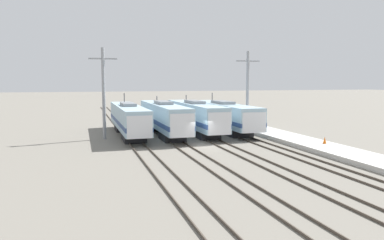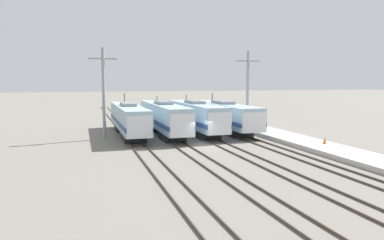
{
  "view_description": "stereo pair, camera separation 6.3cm",
  "coord_description": "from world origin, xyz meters",
  "px_view_note": "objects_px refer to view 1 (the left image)",
  "views": [
    {
      "loc": [
        -11.84,
        -36.22,
        6.66
      ],
      "look_at": [
        -0.35,
        2.32,
        2.43
      ],
      "focal_mm": 35.0,
      "sensor_mm": 36.0,
      "label": 1
    },
    {
      "loc": [
        -11.78,
        -36.24,
        6.66
      ],
      "look_at": [
        -0.35,
        2.32,
        2.43
      ],
      "focal_mm": 35.0,
      "sensor_mm": 36.0,
      "label": 2
    }
  ],
  "objects_px": {
    "catenary_tower_right": "(248,91)",
    "traffic_cone": "(325,140)",
    "locomotive_far_right": "(224,116)",
    "locomotive_far_left": "(129,119)",
    "catenary_tower_left": "(104,92)",
    "locomotive_center_left": "(164,118)",
    "locomotive_center_right": "(196,117)"
  },
  "relations": [
    {
      "from": "locomotive_far_right",
      "to": "traffic_cone",
      "type": "distance_m",
      "value": 15.49
    },
    {
      "from": "catenary_tower_left",
      "to": "locomotive_far_left",
      "type": "bearing_deg",
      "value": 29.42
    },
    {
      "from": "locomotive_center_left",
      "to": "catenary_tower_left",
      "type": "height_order",
      "value": "catenary_tower_left"
    },
    {
      "from": "locomotive_center_left",
      "to": "locomotive_center_right",
      "type": "relative_size",
      "value": 1.0
    },
    {
      "from": "locomotive_far_left",
      "to": "catenary_tower_right",
      "type": "xyz_separation_m",
      "value": [
        14.82,
        -1.69,
        3.32
      ]
    },
    {
      "from": "locomotive_far_left",
      "to": "locomotive_center_left",
      "type": "height_order",
      "value": "locomotive_far_left"
    },
    {
      "from": "locomotive_center_right",
      "to": "traffic_cone",
      "type": "distance_m",
      "value": 16.53
    },
    {
      "from": "locomotive_far_right",
      "to": "catenary_tower_left",
      "type": "relative_size",
      "value": 1.85
    },
    {
      "from": "locomotive_far_left",
      "to": "catenary_tower_left",
      "type": "height_order",
      "value": "catenary_tower_left"
    },
    {
      "from": "locomotive_center_left",
      "to": "locomotive_center_right",
      "type": "height_order",
      "value": "locomotive_center_right"
    },
    {
      "from": "locomotive_center_left",
      "to": "locomotive_far_right",
      "type": "bearing_deg",
      "value": 10.79
    },
    {
      "from": "locomotive_far_right",
      "to": "traffic_cone",
      "type": "height_order",
      "value": "locomotive_far_right"
    },
    {
      "from": "catenary_tower_left",
      "to": "catenary_tower_right",
      "type": "height_order",
      "value": "same"
    },
    {
      "from": "catenary_tower_left",
      "to": "catenary_tower_right",
      "type": "bearing_deg",
      "value": 0.0
    },
    {
      "from": "locomotive_center_left",
      "to": "traffic_cone",
      "type": "height_order",
      "value": "locomotive_center_left"
    },
    {
      "from": "locomotive_center_right",
      "to": "locomotive_far_right",
      "type": "bearing_deg",
      "value": 12.65
    },
    {
      "from": "catenary_tower_left",
      "to": "locomotive_center_left",
      "type": "bearing_deg",
      "value": 7.22
    },
    {
      "from": "locomotive_far_left",
      "to": "locomotive_center_right",
      "type": "relative_size",
      "value": 1.01
    },
    {
      "from": "locomotive_far_left",
      "to": "catenary_tower_left",
      "type": "relative_size",
      "value": 1.77
    },
    {
      "from": "locomotive_far_left",
      "to": "traffic_cone",
      "type": "relative_size",
      "value": 27.01
    },
    {
      "from": "locomotive_center_left",
      "to": "catenary_tower_right",
      "type": "xyz_separation_m",
      "value": [
        10.6,
        -0.91,
        3.24
      ]
    },
    {
      "from": "locomotive_far_left",
      "to": "locomotive_center_left",
      "type": "bearing_deg",
      "value": -10.36
    },
    {
      "from": "catenary_tower_right",
      "to": "traffic_cone",
      "type": "bearing_deg",
      "value": -76.83
    },
    {
      "from": "locomotive_center_right",
      "to": "traffic_cone",
      "type": "height_order",
      "value": "locomotive_center_right"
    },
    {
      "from": "locomotive_far_left",
      "to": "locomotive_center_right",
      "type": "xyz_separation_m",
      "value": [
        8.45,
        -0.11,
        0.08
      ]
    },
    {
      "from": "locomotive_far_left",
      "to": "locomotive_center_left",
      "type": "relative_size",
      "value": 1.01
    },
    {
      "from": "catenary_tower_left",
      "to": "catenary_tower_right",
      "type": "relative_size",
      "value": 1.0
    },
    {
      "from": "locomotive_center_left",
      "to": "catenary_tower_left",
      "type": "bearing_deg",
      "value": -172.78
    },
    {
      "from": "locomotive_far_left",
      "to": "locomotive_center_right",
      "type": "height_order",
      "value": "locomotive_far_left"
    },
    {
      "from": "catenary_tower_left",
      "to": "traffic_cone",
      "type": "xyz_separation_m",
      "value": [
        20.64,
        -12.09,
        -4.62
      ]
    },
    {
      "from": "catenary_tower_right",
      "to": "locomotive_far_left",
      "type": "bearing_deg",
      "value": 173.51
    },
    {
      "from": "locomotive_center_left",
      "to": "catenary_tower_right",
      "type": "height_order",
      "value": "catenary_tower_right"
    }
  ]
}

